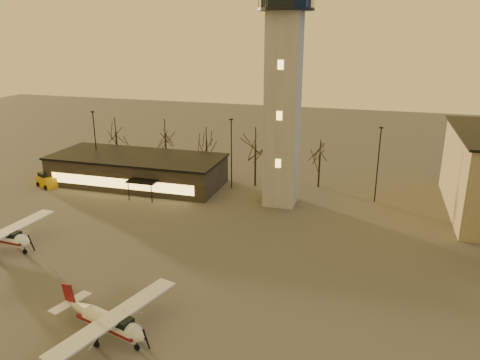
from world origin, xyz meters
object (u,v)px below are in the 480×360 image
object	(u,v)px
cessna_rear	(6,240)
control_tower	(284,78)
terminal	(137,170)
cessna_front	(113,327)
service_cart	(47,181)

from	to	relation	value
cessna_rear	control_tower	bearing A→B (deg)	45.07
control_tower	terminal	xyz separation A→B (m)	(-21.99, 1.98, -14.17)
cessna_front	cessna_rear	size ratio (longest dim) A/B	0.96
cessna_front	cessna_rear	distance (m)	20.98
control_tower	cessna_front	size ratio (longest dim) A/B	2.80
terminal	cessna_rear	bearing A→B (deg)	-96.02
terminal	cessna_front	xyz separation A→B (m)	(16.01, -33.58, -1.06)
terminal	cessna_front	distance (m)	37.22
terminal	service_cart	bearing A→B (deg)	-157.69
service_cart	control_tower	bearing A→B (deg)	29.17
terminal	control_tower	bearing A→B (deg)	-5.15
control_tower	cessna_front	world-z (taller)	control_tower
cessna_front	service_cart	bearing A→B (deg)	150.20
control_tower	terminal	bearing A→B (deg)	174.85
control_tower	terminal	world-z (taller)	control_tower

